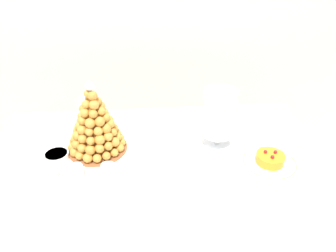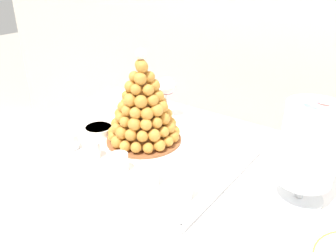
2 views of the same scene
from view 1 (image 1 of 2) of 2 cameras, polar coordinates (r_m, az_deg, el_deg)
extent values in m
cylinder|color=brown|center=(1.88, -21.18, -9.35)|extent=(0.04, 0.04, 0.71)
cylinder|color=brown|center=(1.90, 15.98, -7.66)|extent=(0.04, 0.04, 0.71)
cube|color=brown|center=(1.32, -2.18, -5.76)|extent=(1.31, 0.74, 0.02)
cube|color=white|center=(1.32, -2.19, -5.36)|extent=(1.37, 0.80, 0.00)
cube|color=white|center=(1.72, -2.77, -0.76)|extent=(1.37, 0.01, 0.25)
cube|color=white|center=(1.57, 23.97, -7.41)|extent=(0.01, 0.80, 0.25)
cube|color=white|center=(1.32, -10.12, -5.47)|extent=(0.56, 0.43, 0.01)
cube|color=white|center=(1.15, -10.92, -11.47)|extent=(0.56, 0.01, 0.02)
cube|color=white|center=(1.49, -9.60, -0.11)|extent=(0.56, 0.01, 0.02)
cube|color=white|center=(1.37, -21.83, -5.34)|extent=(0.01, 0.43, 0.02)
cube|color=white|center=(1.31, 2.02, -4.53)|extent=(0.01, 0.43, 0.02)
cylinder|color=white|center=(1.32, -10.14, -5.33)|extent=(0.40, 0.40, 0.00)
cylinder|color=brown|center=(1.37, -12.20, -3.82)|extent=(0.24, 0.24, 0.01)
cone|color=#AC6D2B|center=(1.30, -12.84, 0.86)|extent=(0.17, 0.17, 0.25)
sphere|color=#CB8936|center=(1.34, -8.19, -2.86)|extent=(0.03, 0.03, 0.03)
sphere|color=#C78533|center=(1.37, -8.40, -2.09)|extent=(0.04, 0.04, 0.04)
sphere|color=#CB8936|center=(1.40, -9.12, -1.38)|extent=(0.04, 0.04, 0.04)
sphere|color=#C78533|center=(1.42, -10.22, -0.94)|extent=(0.04, 0.04, 0.04)
sphere|color=#C98834|center=(1.43, -11.56, -0.84)|extent=(0.04, 0.04, 0.04)
sphere|color=gold|center=(1.44, -13.00, -0.89)|extent=(0.04, 0.04, 0.04)
sphere|color=#C98834|center=(1.43, -14.32, -1.41)|extent=(0.03, 0.03, 0.03)
sphere|color=gold|center=(1.41, -15.44, -1.96)|extent=(0.03, 0.03, 0.03)
sphere|color=#CA8835|center=(1.39, -16.17, -2.74)|extent=(0.04, 0.04, 0.04)
sphere|color=#CA8835|center=(1.36, -16.40, -3.65)|extent=(0.04, 0.04, 0.04)
sphere|color=#CB8935|center=(1.33, -16.08, -4.45)|extent=(0.04, 0.04, 0.04)
sphere|color=#CB8935|center=(1.30, -15.24, -5.03)|extent=(0.03, 0.03, 0.03)
sphere|color=gold|center=(1.28, -13.91, -5.49)|extent=(0.04, 0.04, 0.04)
sphere|color=gold|center=(1.28, -12.34, -5.59)|extent=(0.03, 0.03, 0.03)
sphere|color=#C88633|center=(1.28, -10.77, -5.17)|extent=(0.03, 0.03, 0.03)
sphere|color=#C88533|center=(1.29, -9.42, -4.63)|extent=(0.03, 0.03, 0.03)
sphere|color=#C88633|center=(1.32, -8.53, -3.78)|extent=(0.04, 0.04, 0.04)
sphere|color=gold|center=(1.35, -8.98, -1.14)|extent=(0.04, 0.04, 0.04)
sphere|color=#C88533|center=(1.38, -9.69, -0.53)|extent=(0.04, 0.04, 0.04)
sphere|color=#C88533|center=(1.40, -10.85, -0.06)|extent=(0.04, 0.04, 0.04)
sphere|color=#CA8835|center=(1.41, -12.23, 0.00)|extent=(0.04, 0.04, 0.04)
sphere|color=gold|center=(1.41, -13.65, -0.27)|extent=(0.04, 0.04, 0.04)
sphere|color=#CC8A36|center=(1.39, -14.89, -0.73)|extent=(0.03, 0.03, 0.03)
sphere|color=#CB8A36|center=(1.37, -15.74, -1.57)|extent=(0.04, 0.04, 0.04)
sphere|color=#C98734|center=(1.34, -16.09, -2.28)|extent=(0.03, 0.03, 0.03)
sphere|color=#C78532|center=(1.31, -15.78, -3.16)|extent=(0.04, 0.04, 0.04)
sphere|color=gold|center=(1.29, -14.87, -3.81)|extent=(0.04, 0.04, 0.04)
sphere|color=#C88633|center=(1.27, -13.50, -4.12)|extent=(0.04, 0.04, 0.04)
sphere|color=#CB8A36|center=(1.27, -11.93, -3.89)|extent=(0.04, 0.04, 0.04)
sphere|color=#C98734|center=(1.27, -10.44, -3.48)|extent=(0.03, 0.03, 0.03)
sphere|color=#CB8A36|center=(1.30, -9.35, -2.80)|extent=(0.04, 0.04, 0.04)
sphere|color=gold|center=(1.32, -8.85, -1.92)|extent=(0.03, 0.03, 0.03)
sphere|color=#CA8835|center=(1.35, -10.09, 0.41)|extent=(0.04, 0.04, 0.04)
sphere|color=#C78533|center=(1.37, -11.18, 0.69)|extent=(0.04, 0.04, 0.04)
sphere|color=gold|center=(1.38, -12.59, 0.81)|extent=(0.04, 0.04, 0.04)
sphere|color=gold|center=(1.38, -13.98, 0.49)|extent=(0.04, 0.04, 0.04)
sphere|color=#C88633|center=(1.36, -15.09, -0.16)|extent=(0.04, 0.04, 0.04)
sphere|color=#CC8A36|center=(1.33, -15.69, -0.86)|extent=(0.03, 0.03, 0.03)
sphere|color=#CB8A36|center=(1.31, -15.59, -1.67)|extent=(0.04, 0.04, 0.04)
sphere|color=#CA8935|center=(1.28, -14.79, -2.27)|extent=(0.04, 0.04, 0.04)
sphere|color=gold|center=(1.26, -13.43, -2.56)|extent=(0.03, 0.03, 0.03)
sphere|color=#C98734|center=(1.26, -11.87, -2.39)|extent=(0.04, 0.04, 0.04)
sphere|color=gold|center=(1.27, -10.49, -1.86)|extent=(0.04, 0.04, 0.04)
sphere|color=#C98734|center=(1.30, -9.64, -1.12)|extent=(0.03, 0.03, 0.03)
sphere|color=#CA8835|center=(1.32, -9.52, -0.30)|extent=(0.04, 0.04, 0.04)
sphere|color=gold|center=(1.34, -11.29, 1.65)|extent=(0.04, 0.04, 0.04)
sphere|color=#CA8935|center=(1.36, -12.62, 1.62)|extent=(0.03, 0.03, 0.03)
sphere|color=gold|center=(1.35, -14.01, 1.33)|extent=(0.04, 0.04, 0.04)
sphere|color=#CA8835|center=(1.33, -15.06, 0.83)|extent=(0.04, 0.04, 0.04)
sphere|color=#C98835|center=(1.31, -15.38, -0.04)|extent=(0.04, 0.04, 0.04)
sphere|color=#C98734|center=(1.28, -14.90, -0.70)|extent=(0.04, 0.04, 0.04)
sphere|color=gold|center=(1.26, -13.69, -1.06)|extent=(0.03, 0.03, 0.03)
sphere|color=gold|center=(1.25, -12.16, -0.93)|extent=(0.04, 0.04, 0.04)
sphere|color=#C78533|center=(1.27, -10.83, -0.48)|extent=(0.04, 0.04, 0.04)
sphere|color=gold|center=(1.29, -10.19, 0.43)|extent=(0.04, 0.04, 0.04)
sphere|color=#CB8935|center=(1.32, -10.36, 1.10)|extent=(0.04, 0.04, 0.04)
sphere|color=gold|center=(1.33, -12.37, 2.57)|extent=(0.03, 0.03, 0.03)
sphere|color=gold|center=(1.33, -13.93, 2.36)|extent=(0.04, 0.04, 0.04)
sphere|color=#CB8A36|center=(1.30, -14.94, 1.68)|extent=(0.03, 0.03, 0.03)
sphere|color=#C98734|center=(1.27, -14.81, 0.90)|extent=(0.03, 0.03, 0.03)
sphere|color=gold|center=(1.25, -13.54, 0.47)|extent=(0.04, 0.04, 0.04)
sphere|color=#C88633|center=(1.25, -11.90, 0.76)|extent=(0.04, 0.04, 0.04)
sphere|color=#C98835|center=(1.28, -10.90, 1.48)|extent=(0.04, 0.04, 0.04)
sphere|color=#CA8935|center=(1.31, -11.13, 2.28)|extent=(0.04, 0.04, 0.04)
sphere|color=#CB8A36|center=(1.30, -13.20, 3.47)|extent=(0.04, 0.04, 0.04)
sphere|color=#C98734|center=(1.29, -14.50, 2.97)|extent=(0.04, 0.04, 0.04)
sphere|color=gold|center=(1.26, -14.42, 2.22)|extent=(0.04, 0.04, 0.04)
sphere|color=#C88633|center=(1.24, -13.01, 2.08)|extent=(0.03, 0.03, 0.03)
sphere|color=gold|center=(1.26, -11.68, 2.55)|extent=(0.03, 0.03, 0.03)
sphere|color=gold|center=(1.29, -11.83, 3.41)|extent=(0.04, 0.04, 0.04)
sphere|color=#C98734|center=(1.28, -13.69, 4.49)|extent=(0.03, 0.03, 0.03)
sphere|color=gold|center=(1.25, -14.21, 3.68)|extent=(0.03, 0.03, 0.03)
sphere|color=gold|center=(1.24, -12.86, 3.63)|extent=(0.04, 0.04, 0.04)
sphere|color=#C98734|center=(1.27, -12.34, 4.27)|extent=(0.03, 0.03, 0.03)
sphere|color=gold|center=(1.25, -13.77, 5.47)|extent=(0.04, 0.04, 0.04)
sphere|color=#C78533|center=(1.24, -13.13, 5.20)|extent=(0.04, 0.04, 0.04)
sphere|color=white|center=(1.23, -13.66, 6.81)|extent=(0.03, 0.03, 0.03)
cylinder|color=silver|center=(1.26, -20.22, -7.81)|extent=(0.06, 0.06, 0.05)
cylinder|color=gold|center=(1.26, -20.11, -8.27)|extent=(0.05, 0.05, 0.02)
cylinder|color=#EAC166|center=(1.25, -20.25, -7.68)|extent=(0.05, 0.05, 0.01)
sphere|color=brown|center=(1.25, -20.65, -7.25)|extent=(0.02, 0.02, 0.02)
cylinder|color=silver|center=(1.23, -15.80, -7.71)|extent=(0.05, 0.05, 0.05)
cylinder|color=#F4EAC6|center=(1.24, -15.71, -8.19)|extent=(0.05, 0.05, 0.02)
cylinder|color=white|center=(1.23, -15.83, -7.57)|extent=(0.05, 0.05, 0.01)
sphere|color=brown|center=(1.23, -16.10, -7.07)|extent=(0.01, 0.01, 0.01)
cylinder|color=silver|center=(1.21, -10.46, -7.67)|extent=(0.05, 0.05, 0.05)
cylinder|color=gold|center=(1.22, -10.40, -8.17)|extent=(0.05, 0.05, 0.02)
cylinder|color=#EAC166|center=(1.21, -10.48, -7.52)|extent=(0.05, 0.05, 0.01)
sphere|color=brown|center=(1.20, -10.73, -7.18)|extent=(0.01, 0.01, 0.01)
cylinder|color=silver|center=(1.20, -5.36, -7.47)|extent=(0.05, 0.05, 0.05)
cylinder|color=gold|center=(1.21, -5.33, -8.01)|extent=(0.05, 0.05, 0.02)
cylinder|color=#EAC166|center=(1.20, -5.37, -7.31)|extent=(0.05, 0.05, 0.02)
sphere|color=brown|center=(1.20, -5.09, -6.69)|extent=(0.01, 0.01, 0.01)
cylinder|color=silver|center=(1.21, -0.50, -7.00)|extent=(0.05, 0.05, 0.06)
cylinder|color=brown|center=(1.22, -0.49, -7.60)|extent=(0.04, 0.04, 0.02)
cylinder|color=#8C603D|center=(1.20, -0.50, -6.83)|extent=(0.04, 0.04, 0.02)
sphere|color=brown|center=(1.20, -0.33, -6.26)|extent=(0.01, 0.01, 0.01)
cylinder|color=white|center=(1.35, -18.96, -4.99)|extent=(0.10, 0.10, 0.02)
cylinder|color=#F2CC59|center=(1.35, -19.04, -4.64)|extent=(0.09, 0.09, 0.00)
cylinder|color=white|center=(1.39, 8.49, -3.10)|extent=(0.12, 0.12, 0.01)
cylinder|color=white|center=(1.38, 8.58, -2.14)|extent=(0.02, 0.02, 0.05)
cylinder|color=white|center=(1.31, 9.01, 2.31)|extent=(0.13, 0.13, 0.20)
cylinder|color=#72B2E0|center=(1.37, 10.08, -0.41)|extent=(0.05, 0.05, 0.05)
cylinder|color=#D199D8|center=(1.36, 8.39, -0.41)|extent=(0.06, 0.05, 0.06)
cylinder|color=yellow|center=(1.34, 8.38, -0.90)|extent=(0.05, 0.05, 0.03)
cylinder|color=#E54C47|center=(1.36, 9.16, 0.47)|extent=(0.07, 0.05, 0.07)
cylinder|color=#E54C47|center=(1.35, 8.29, 0.37)|extent=(0.05, 0.05, 0.05)
cylinder|color=pink|center=(1.33, 8.25, -0.15)|extent=(0.07, 0.05, 0.07)
cylinder|color=#9ED860|center=(1.32, 9.53, -0.39)|extent=(0.05, 0.05, 0.04)
cylinder|color=brown|center=(1.34, 8.85, 1.28)|extent=(0.05, 0.05, 0.03)
cylinder|color=#E54C47|center=(1.33, 8.28, 1.01)|extent=(0.06, 0.05, 0.06)
cylinder|color=#D199D8|center=(1.31, 9.91, 0.37)|extent=(0.06, 0.05, 0.06)
cylinder|color=#72B2E0|center=(1.33, 8.75, 2.20)|extent=(0.06, 0.05, 0.06)
cylinder|color=#E54C47|center=(1.31, 8.37, 1.66)|extent=(0.06, 0.05, 0.06)
cylinder|color=#F9A54C|center=(1.31, 9.30, 1.63)|extent=(0.06, 0.05, 0.05)
cylinder|color=#72B2E0|center=(1.33, 9.46, 1.98)|extent=(0.05, 0.05, 0.05)
cylinder|color=pink|center=(1.32, 8.40, 3.00)|extent=(0.05, 0.05, 0.05)
cylinder|color=brown|center=(1.30, 8.56, 2.52)|extent=(0.06, 0.05, 0.06)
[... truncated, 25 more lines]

